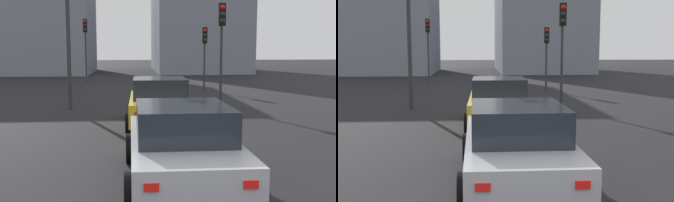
{
  "view_description": "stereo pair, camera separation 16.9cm",
  "coord_description": "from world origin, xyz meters",
  "views": [
    {
      "loc": [
        -4.06,
        0.99,
        2.47
      ],
      "look_at": [
        6.44,
        0.05,
        1.12
      ],
      "focal_mm": 44.87,
      "sensor_mm": 36.0,
      "label": 1
    },
    {
      "loc": [
        -4.08,
        0.83,
        2.47
      ],
      "look_at": [
        6.44,
        0.05,
        1.12
      ],
      "focal_mm": 44.87,
      "sensor_mm": 36.0,
      "label": 2
    }
  ],
  "objects": [
    {
      "name": "traffic_light_near_left",
      "position": [
        24.76,
        3.99,
        3.14
      ],
      "size": [
        0.32,
        0.28,
        4.38
      ],
      "rotation": [
        0.0,
        0.0,
        3.15
      ],
      "color": "#2D2D30",
      "rests_on": "ground_plane"
    },
    {
      "name": "car_silver_second",
      "position": [
        3.33,
        0.09,
        0.72
      ],
      "size": [
        4.53,
        2.04,
        1.48
      ],
      "rotation": [
        0.0,
        0.0,
        0.0
      ],
      "color": "#A8AAB2",
      "rests_on": "ground_plane"
    },
    {
      "name": "building_facade_left",
      "position": [
        40.9,
        -6.0,
        7.48
      ],
      "size": [
        15.02,
        8.8,
        14.95
      ],
      "primitive_type": "cube",
      "color": "gray",
      "rests_on": "ground_plane"
    },
    {
      "name": "car_yellow_lead",
      "position": [
        9.05,
        0.09,
        0.74
      ],
      "size": [
        4.1,
        2.14,
        1.53
      ],
      "rotation": [
        0.0,
        0.0,
        -0.03
      ],
      "color": "gold",
      "rests_on": "ground_plane"
    },
    {
      "name": "traffic_light_far_left",
      "position": [
        19.62,
        -3.21,
        2.6
      ],
      "size": [
        0.32,
        0.29,
        3.6
      ],
      "rotation": [
        0.0,
        0.0,
        3.08
      ],
      "color": "#2D2D30",
      "rests_on": "ground_plane"
    },
    {
      "name": "traffic_light_near_right",
      "position": [
        12.77,
        -2.69,
        3.04
      ],
      "size": [
        0.32,
        0.29,
        4.24
      ],
      "rotation": [
        0.0,
        0.0,
        3.11
      ],
      "color": "#2D2D30",
      "rests_on": "ground_plane"
    }
  ]
}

